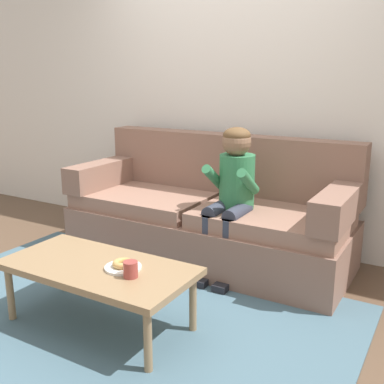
{
  "coord_description": "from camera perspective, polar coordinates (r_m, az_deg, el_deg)",
  "views": [
    {
      "loc": [
        1.74,
        -2.3,
        1.46
      ],
      "look_at": [
        0.14,
        0.45,
        0.65
      ],
      "focal_mm": 43.03,
      "sensor_mm": 36.0,
      "label": 1
    }
  ],
  "objects": [
    {
      "name": "area_rug",
      "position": [
        3.06,
        -9.18,
        -14.32
      ],
      "size": [
        2.92,
        1.79,
        0.01
      ],
      "primitive_type": "cube",
      "color": "#476675",
      "rests_on": "ground"
    },
    {
      "name": "mug",
      "position": [
        2.55,
        -7.62,
        -9.49
      ],
      "size": [
        0.08,
        0.08,
        0.09
      ],
      "primitive_type": "cylinder",
      "color": "#993D38",
      "rests_on": "coffee_table"
    },
    {
      "name": "person_child",
      "position": [
        3.34,
        5.0,
        0.56
      ],
      "size": [
        0.34,
        0.58,
        1.1
      ],
      "color": "#337A4C",
      "rests_on": "ground"
    },
    {
      "name": "plate",
      "position": [
        2.67,
        -8.54,
        -9.24
      ],
      "size": [
        0.21,
        0.21,
        0.01
      ],
      "primitive_type": "cylinder",
      "color": "white",
      "rests_on": "coffee_table"
    },
    {
      "name": "coffee_table",
      "position": [
        2.77,
        -11.57,
        -9.55
      ],
      "size": [
        1.14,
        0.57,
        0.39
      ],
      "color": "#937551",
      "rests_on": "ground"
    },
    {
      "name": "ground",
      "position": [
        3.23,
        -6.31,
        -12.66
      ],
      "size": [
        10.0,
        10.0,
        0.0
      ],
      "primitive_type": "plane",
      "color": "brown"
    },
    {
      "name": "donut",
      "position": [
        2.66,
        -8.56,
        -8.74
      ],
      "size": [
        0.13,
        0.13,
        0.04
      ],
      "primitive_type": "torus",
      "rotation": [
        0.0,
        0.0,
        3.02
      ],
      "color": "tan",
      "rests_on": "plate"
    },
    {
      "name": "couch",
      "position": [
        3.74,
        2.26,
        -3.01
      ],
      "size": [
        2.25,
        0.9,
        0.98
      ],
      "color": "#846051",
      "rests_on": "ground"
    },
    {
      "name": "wall_back",
      "position": [
        4.09,
        5.15,
        13.39
      ],
      "size": [
        8.0,
        0.1,
        2.8
      ],
      "primitive_type": "cube",
      "color": "silver",
      "rests_on": "ground"
    },
    {
      "name": "toy_controller",
      "position": [
        3.47,
        -12.55,
        -10.55
      ],
      "size": [
        0.23,
        0.09,
        0.05
      ],
      "rotation": [
        0.0,
        0.0,
        0.27
      ],
      "color": "red",
      "rests_on": "ground"
    }
  ]
}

